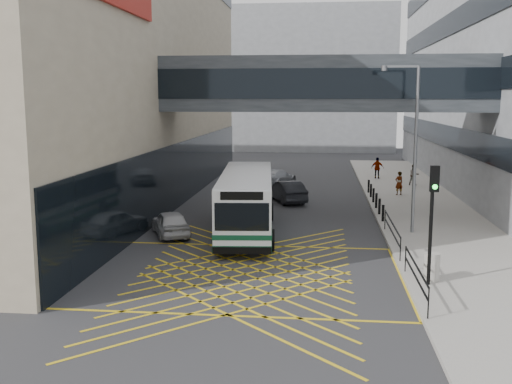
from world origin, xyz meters
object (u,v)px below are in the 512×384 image
(litter_bin, at_px, (432,267))
(pedestrian_b, at_px, (414,175))
(car_silver, at_px, (276,177))
(pedestrian_c, at_px, (377,168))
(bus, at_px, (247,201))
(car_dark, at_px, (287,191))
(car_white, at_px, (171,223))
(street_lamp, at_px, (412,139))
(pedestrian_a, at_px, (399,183))
(traffic_light, at_px, (432,208))

(litter_bin, distance_m, pedestrian_b, 24.53)
(car_silver, distance_m, litter_bin, 25.47)
(pedestrian_b, distance_m, pedestrian_c, 4.41)
(bus, bearing_deg, car_dark, 75.62)
(car_white, relative_size, pedestrian_b, 2.54)
(street_lamp, distance_m, pedestrian_a, 12.37)
(pedestrian_a, bearing_deg, bus, 26.58)
(pedestrian_b, bearing_deg, car_silver, 171.56)
(car_white, bearing_deg, street_lamp, 162.08)
(bus, distance_m, pedestrian_b, 19.82)
(street_lamp, xyz_separation_m, litter_bin, (-0.28, -7.96, -4.13))
(car_silver, height_order, pedestrian_b, pedestrian_b)
(car_dark, bearing_deg, traffic_light, 87.56)
(litter_bin, distance_m, pedestrian_a, 19.72)
(traffic_light, xyz_separation_m, pedestrian_b, (3.18, 25.00, -2.01))
(litter_bin, bearing_deg, car_white, 149.70)
(car_white, distance_m, litter_bin, 13.26)
(pedestrian_b, relative_size, pedestrian_c, 0.92)
(car_dark, bearing_deg, pedestrian_b, -162.81)
(bus, relative_size, car_dark, 2.48)
(bus, xyz_separation_m, pedestrian_a, (9.05, 11.96, -0.67))
(car_white, xyz_separation_m, litter_bin, (11.45, -6.69, 0.02))
(car_white, distance_m, car_silver, 18.09)
(car_dark, relative_size, pedestrian_a, 2.77)
(traffic_light, distance_m, street_lamp, 8.82)
(bus, distance_m, street_lamp, 8.66)
(pedestrian_b, bearing_deg, car_dark, -149.90)
(car_dark, xyz_separation_m, pedestrian_c, (6.83, 11.06, 0.33))
(traffic_light, height_order, street_lamp, street_lamp)
(street_lamp, relative_size, pedestrian_b, 5.13)
(litter_bin, xyz_separation_m, pedestrian_b, (2.98, 24.34, 0.29))
(car_silver, xyz_separation_m, litter_bin, (7.49, -24.34, -0.01))
(pedestrian_a, bearing_deg, car_silver, -54.29)
(car_dark, bearing_deg, car_silver, -101.79)
(car_silver, bearing_deg, pedestrian_c, -133.36)
(car_dark, relative_size, traffic_light, 1.03)
(car_silver, bearing_deg, pedestrian_b, -158.00)
(traffic_light, distance_m, litter_bin, 2.40)
(car_white, bearing_deg, litter_bin, 125.61)
(car_white, xyz_separation_m, pedestrian_a, (12.73, 12.98, 0.32))
(car_silver, bearing_deg, litter_bin, 129.08)
(car_white, height_order, pedestrian_b, pedestrian_b)
(car_dark, height_order, pedestrian_a, pedestrian_a)
(car_white, height_order, car_dark, car_dark)
(traffic_light, height_order, pedestrian_c, traffic_light)
(street_lamp, xyz_separation_m, pedestrian_c, (0.29, 20.08, -3.77))
(car_white, xyz_separation_m, traffic_light, (11.26, -7.35, 2.32))
(bus, distance_m, pedestrian_a, 15.01)
(pedestrian_c, bearing_deg, traffic_light, 94.83)
(bus, xyz_separation_m, car_white, (-3.68, -1.03, -0.99))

